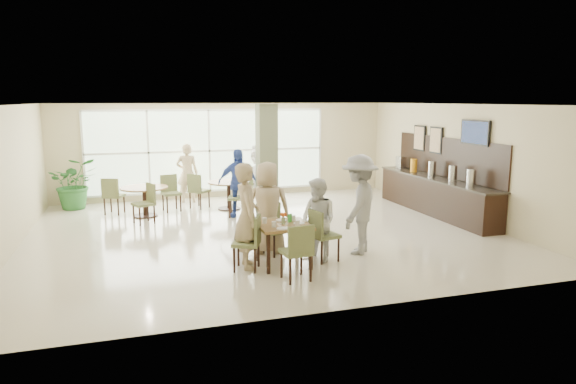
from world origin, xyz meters
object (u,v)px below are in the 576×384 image
object	(u,v)px
potted_plant	(75,183)
teen_right	(318,220)
round_table_left	(144,193)
adult_a	(238,183)
teen_left	(247,216)
teen_standing	(359,204)
teen_far	(268,208)
adult_standing	(187,173)
adult_b	(260,176)
main_table	(283,230)
round_table_right	(229,188)
buffet_counter	(436,192)

from	to	relation	value
potted_plant	teen_right	bearing A→B (deg)	-53.05
round_table_left	adult_a	distance (m)	2.37
teen_left	teen_standing	world-z (taller)	teen_standing
teen_far	adult_standing	size ratio (longest dim) A/B	1.04
teen_left	adult_a	world-z (taller)	teen_left
teen_left	teen_standing	bearing A→B (deg)	-82.20
round_table_left	adult_standing	bearing A→B (deg)	50.37
teen_far	adult_b	world-z (taller)	teen_far
potted_plant	teen_standing	size ratio (longest dim) A/B	0.73
round_table_left	main_table	bearing A→B (deg)	-64.84
main_table	adult_a	xyz separation A→B (m)	(0.02, 4.03, 0.20)
adult_b	round_table_right	bearing A→B (deg)	-94.17
buffet_counter	teen_left	world-z (taller)	buffet_counter
round_table_right	teen_right	xyz separation A→B (m)	(0.71, -4.91, 0.19)
teen_right	adult_a	bearing A→B (deg)	168.82
round_table_right	teen_far	bearing A→B (deg)	-90.38
teen_far	round_table_right	bearing A→B (deg)	-76.54
teen_left	adult_b	size ratio (longest dim) A/B	1.06
teen_standing	potted_plant	bearing A→B (deg)	-96.38
main_table	teen_right	distance (m)	0.68
round_table_right	adult_b	size ratio (longest dim) A/B	0.63
teen_left	adult_a	xyz separation A→B (m)	(0.65, 3.94, -0.07)
main_table	teen_left	world-z (taller)	teen_left
main_table	buffet_counter	world-z (taller)	buffet_counter
round_table_right	adult_standing	distance (m)	1.60
main_table	buffet_counter	distance (m)	5.71
main_table	adult_a	world-z (taller)	adult_a
adult_a	buffet_counter	bearing A→B (deg)	10.95
round_table_left	adult_standing	xyz separation A→B (m)	(1.24, 1.49, 0.26)
teen_right	potted_plant	bearing A→B (deg)	-163.59
buffet_counter	adult_standing	world-z (taller)	buffet_counter
buffet_counter	round_table_left	bearing A→B (deg)	165.25
adult_b	teen_left	bearing A→B (deg)	-14.26
round_table_left	teen_far	bearing A→B (deg)	-61.26
teen_right	teen_standing	distance (m)	0.97
adult_b	adult_standing	world-z (taller)	adult_b
potted_plant	teen_far	size ratio (longest dim) A/B	0.78
main_table	teen_right	size ratio (longest dim) A/B	0.59
main_table	teen_left	bearing A→B (deg)	172.34
teen_right	round_table_right	bearing A→B (deg)	167.73
adult_b	main_table	bearing A→B (deg)	-6.96
adult_standing	adult_b	bearing A→B (deg)	153.19
main_table	adult_b	xyz separation A→B (m)	(0.79, 4.88, 0.22)
round_table_left	teen_left	world-z (taller)	teen_left
main_table	round_table_right	world-z (taller)	same
teen_far	adult_a	size ratio (longest dim) A/B	1.03
potted_plant	adult_standing	xyz separation A→B (m)	(2.99, -0.01, 0.15)
potted_plant	round_table_right	bearing A→B (deg)	-17.87
buffet_counter	teen_left	distance (m)	6.23
round_table_left	teen_left	size ratio (longest dim) A/B	0.64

